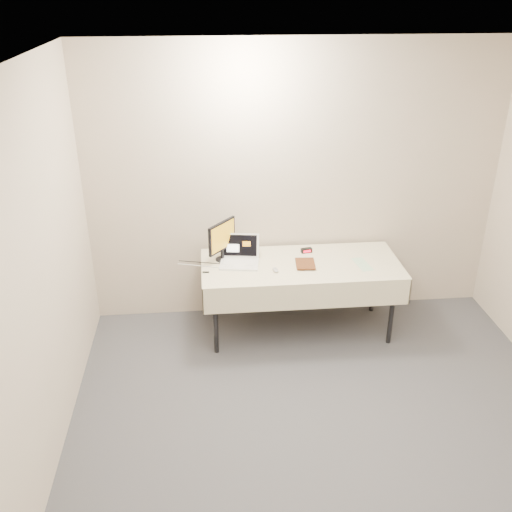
{
  "coord_description": "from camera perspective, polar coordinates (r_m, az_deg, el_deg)",
  "views": [
    {
      "loc": [
        -0.87,
        -2.65,
        3.13
      ],
      "look_at": [
        -0.43,
        1.99,
        0.86
      ],
      "focal_mm": 40.0,
      "sensor_mm": 36.0,
      "label": 1
    }
  ],
  "objects": [
    {
      "name": "laptop",
      "position": [
        5.33,
        -1.64,
        -0.04
      ],
      "size": [
        0.4,
        0.38,
        0.24
      ],
      "rotation": [
        0.0,
        0.0,
        -0.15
      ],
      "color": "white",
      "rests_on": "table"
    },
    {
      "name": "paper_form",
      "position": [
        5.4,
        10.6,
        -0.82
      ],
      "size": [
        0.15,
        0.3,
        0.0
      ],
      "primitive_type": "cube",
      "rotation": [
        0.0,
        0.0,
        0.16
      ],
      "color": "#ACD6AA",
      "rests_on": "table"
    },
    {
      "name": "clicker",
      "position": [
        5.19,
        1.95,
        -1.38
      ],
      "size": [
        0.06,
        0.1,
        0.02
      ],
      "primitive_type": "ellipsoid",
      "rotation": [
        0.0,
        0.0,
        0.16
      ],
      "color": "#B3B3B6",
      "rests_on": "table"
    },
    {
      "name": "back_wall",
      "position": [
        5.52,
        3.96,
        7.08
      ],
      "size": [
        4.0,
        0.1,
        2.7
      ],
      "primitive_type": "cube",
      "color": "beige",
      "rests_on": "ground"
    },
    {
      "name": "usb_dongle",
      "position": [
        5.18,
        -5.04,
        -1.62
      ],
      "size": [
        0.06,
        0.02,
        0.01
      ],
      "primitive_type": "cube",
      "rotation": [
        0.0,
        0.0,
        -0.08
      ],
      "color": "black",
      "rests_on": "table"
    },
    {
      "name": "ground",
      "position": [
        4.2,
        9.17,
        -22.76
      ],
      "size": [
        5.0,
        5.0,
        0.0
      ],
      "primitive_type": "plane",
      "color": "#3F3F43",
      "rests_on": "ground"
    },
    {
      "name": "monitor",
      "position": [
        5.31,
        -3.43,
        1.81
      ],
      "size": [
        0.26,
        0.3,
        0.39
      ],
      "rotation": [
        0.0,
        0.0,
        0.88
      ],
      "color": "black",
      "rests_on": "table"
    },
    {
      "name": "book",
      "position": [
        5.25,
        4.05,
        0.21
      ],
      "size": [
        0.18,
        0.04,
        0.23
      ],
      "primitive_type": "imported",
      "rotation": [
        0.0,
        0.0,
        -0.08
      ],
      "color": "brown",
      "rests_on": "table"
    },
    {
      "name": "table",
      "position": [
        5.37,
        4.5,
        -1.32
      ],
      "size": [
        1.86,
        0.81,
        0.74
      ],
      "color": "black",
      "rests_on": "ground"
    },
    {
      "name": "alarm_clock",
      "position": [
        5.55,
        5.06,
        0.57
      ],
      "size": [
        0.11,
        0.06,
        0.04
      ],
      "rotation": [
        0.0,
        0.0,
        0.17
      ],
      "color": "black",
      "rests_on": "table"
    }
  ]
}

